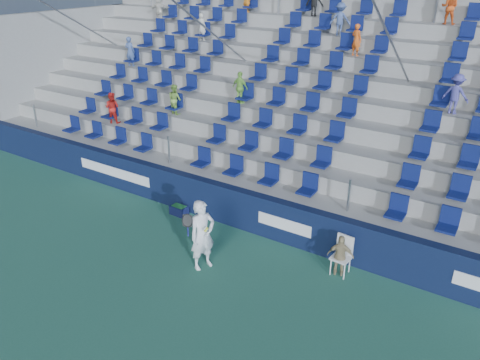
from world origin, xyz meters
name	(u,v)px	position (x,y,z in m)	size (l,w,h in m)	color
ground	(171,282)	(0.00, 0.00, 0.00)	(70.00, 70.00, 0.00)	#2B6651
sponsor_wall	(241,209)	(0.00, 3.15, 0.60)	(24.00, 0.32, 1.20)	#0F1939
grandstand	(317,114)	(0.00, 8.24, 2.14)	(24.00, 8.17, 6.63)	gray
tennis_player	(202,235)	(0.27, 0.96, 0.93)	(0.74, 0.80, 1.86)	white
line_judge_chair	(343,252)	(3.31, 2.65, 0.57)	(0.48, 0.49, 1.00)	white
line_judge	(340,256)	(3.31, 2.50, 0.55)	(0.65, 0.27, 1.10)	tan
ball_bin	(179,210)	(-2.00, 2.75, 0.16)	(0.53, 0.36, 0.29)	#10153C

